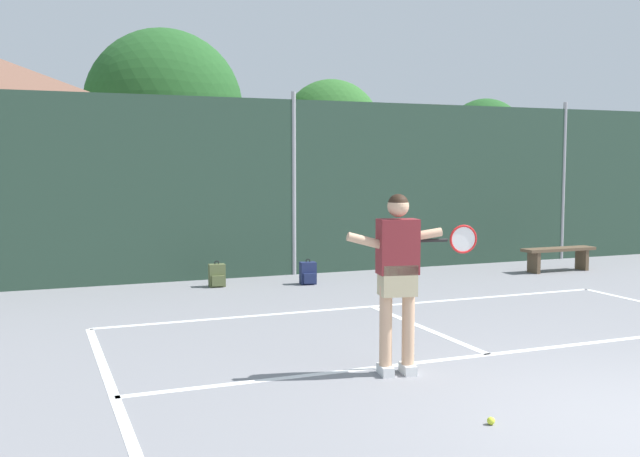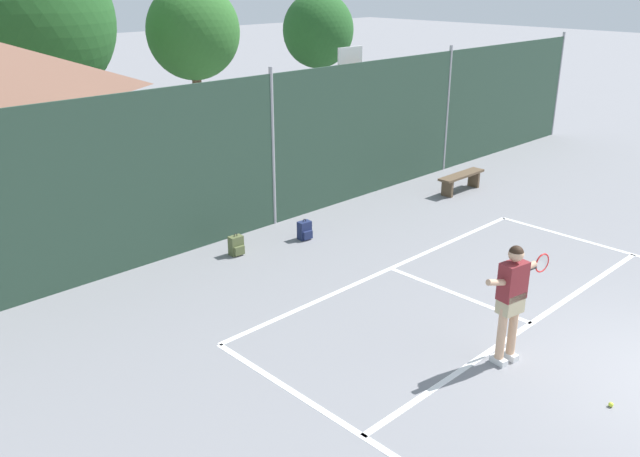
% 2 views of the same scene
% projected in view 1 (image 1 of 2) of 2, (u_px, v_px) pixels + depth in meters
% --- Properties ---
extents(court_markings, '(8.30, 11.10, 0.01)m').
position_uv_depth(court_markings, '(607.00, 404.00, 6.55)').
color(court_markings, white).
rests_on(court_markings, ground).
extents(chainlink_fence, '(26.09, 0.09, 3.54)m').
position_uv_depth(chainlink_fence, '(294.00, 188.00, 14.13)').
color(chainlink_fence, '#284233').
rests_on(chainlink_fence, ground).
extents(basketball_hoop, '(0.90, 0.67, 3.55)m').
position_uv_depth(basketball_hoop, '(436.00, 158.00, 17.11)').
color(basketball_hoop, '#284CB2').
rests_on(basketball_hoop, ground).
extents(treeline_backdrop, '(26.26, 4.61, 6.53)m').
position_uv_depth(treeline_backdrop, '(175.00, 120.00, 23.88)').
color(treeline_backdrop, brown).
rests_on(treeline_backdrop, ground).
extents(tennis_player, '(1.44, 0.32, 1.85)m').
position_uv_depth(tennis_player, '(399.00, 267.00, 7.39)').
color(tennis_player, silver).
rests_on(tennis_player, ground).
extents(tennis_ball, '(0.07, 0.07, 0.07)m').
position_uv_depth(tennis_ball, '(491.00, 421.00, 6.02)').
color(tennis_ball, '#CCE033').
rests_on(tennis_ball, ground).
extents(backpack_olive, '(0.29, 0.26, 0.46)m').
position_uv_depth(backpack_olive, '(217.00, 276.00, 12.82)').
color(backpack_olive, '#566038').
rests_on(backpack_olive, ground).
extents(backpack_navy, '(0.30, 0.26, 0.46)m').
position_uv_depth(backpack_navy, '(308.00, 274.00, 13.08)').
color(backpack_navy, navy).
rests_on(backpack_navy, ground).
extents(courtside_bench, '(1.60, 0.36, 0.48)m').
position_uv_depth(courtside_bench, '(558.00, 254.00, 14.65)').
color(courtside_bench, brown).
rests_on(courtside_bench, ground).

